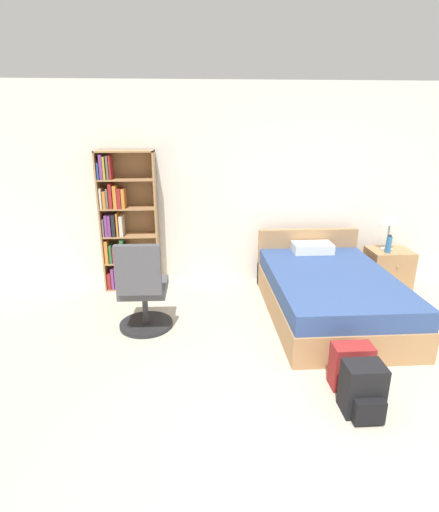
{
  "coord_description": "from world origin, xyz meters",
  "views": [
    {
      "loc": [
        -1.06,
        -2.0,
        2.11
      ],
      "look_at": [
        -0.8,
        1.98,
        0.77
      ],
      "focal_mm": 28.0,
      "sensor_mm": 36.0,
      "label": 1
    }
  ],
  "objects_px": {
    "bookshelf": "(123,224)",
    "table_lamp": "(390,220)",
    "bed": "(328,292)",
    "backpack_black": "(363,391)",
    "nightstand": "(388,268)",
    "backpack_red": "(352,368)",
    "office_chair": "(143,292)",
    "water_bottle": "(389,244)"
  },
  "relations": [
    {
      "from": "bed",
      "to": "backpack_black",
      "type": "height_order",
      "value": "bed"
    },
    {
      "from": "nightstand",
      "to": "water_bottle",
      "type": "xyz_separation_m",
      "value": [
        -0.09,
        -0.11,
        0.37
      ]
    },
    {
      "from": "bookshelf",
      "to": "table_lamp",
      "type": "distance_m",
      "value": 3.46
    },
    {
      "from": "table_lamp",
      "to": "backpack_black",
      "type": "height_order",
      "value": "table_lamp"
    },
    {
      "from": "table_lamp",
      "to": "water_bottle",
      "type": "height_order",
      "value": "table_lamp"
    },
    {
      "from": "bookshelf",
      "to": "backpack_black",
      "type": "distance_m",
      "value": 3.44
    },
    {
      "from": "bed",
      "to": "nightstand",
      "type": "height_order",
      "value": "bed"
    },
    {
      "from": "bookshelf",
      "to": "office_chair",
      "type": "height_order",
      "value": "bookshelf"
    },
    {
      "from": "bed",
      "to": "water_bottle",
      "type": "relative_size",
      "value": 8.58
    },
    {
      "from": "office_chair",
      "to": "table_lamp",
      "type": "relative_size",
      "value": 2.0
    },
    {
      "from": "nightstand",
      "to": "water_bottle",
      "type": "distance_m",
      "value": 0.39
    },
    {
      "from": "water_bottle",
      "to": "office_chair",
      "type": "bearing_deg",
      "value": -163.12
    },
    {
      "from": "table_lamp",
      "to": "water_bottle",
      "type": "relative_size",
      "value": 2.11
    },
    {
      "from": "bookshelf",
      "to": "table_lamp",
      "type": "height_order",
      "value": "bookshelf"
    },
    {
      "from": "office_chair",
      "to": "water_bottle",
      "type": "height_order",
      "value": "office_chair"
    },
    {
      "from": "nightstand",
      "to": "table_lamp",
      "type": "height_order",
      "value": "table_lamp"
    },
    {
      "from": "table_lamp",
      "to": "backpack_red",
      "type": "distance_m",
      "value": 2.58
    },
    {
      "from": "nightstand",
      "to": "table_lamp",
      "type": "relative_size",
      "value": 1.07
    },
    {
      "from": "nightstand",
      "to": "water_bottle",
      "type": "bearing_deg",
      "value": -130.63
    },
    {
      "from": "backpack_red",
      "to": "backpack_black",
      "type": "bearing_deg",
      "value": -95.75
    },
    {
      "from": "bed",
      "to": "bookshelf",
      "type": "bearing_deg",
      "value": 158.91
    },
    {
      "from": "bed",
      "to": "office_chair",
      "type": "height_order",
      "value": "office_chair"
    },
    {
      "from": "nightstand",
      "to": "bed",
      "type": "bearing_deg",
      "value": -144.57
    },
    {
      "from": "bookshelf",
      "to": "nightstand",
      "type": "distance_m",
      "value": 3.56
    },
    {
      "from": "bed",
      "to": "table_lamp",
      "type": "distance_m",
      "value": 1.44
    },
    {
      "from": "nightstand",
      "to": "backpack_black",
      "type": "xyz_separation_m",
      "value": [
        -1.34,
        -2.42,
        -0.06
      ]
    },
    {
      "from": "nightstand",
      "to": "water_bottle",
      "type": "relative_size",
      "value": 2.26
    },
    {
      "from": "bed",
      "to": "nightstand",
      "type": "relative_size",
      "value": 3.79
    },
    {
      "from": "bookshelf",
      "to": "table_lamp",
      "type": "xyz_separation_m",
      "value": [
        3.45,
        -0.16,
        0.03
      ]
    },
    {
      "from": "office_chair",
      "to": "bed",
      "type": "bearing_deg",
      "value": 7.37
    },
    {
      "from": "backpack_black",
      "to": "bookshelf",
      "type": "bearing_deg",
      "value": 129.79
    },
    {
      "from": "office_chair",
      "to": "nightstand",
      "type": "relative_size",
      "value": 1.86
    },
    {
      "from": "water_bottle",
      "to": "bookshelf",
      "type": "bearing_deg",
      "value": 175.29
    },
    {
      "from": "backpack_red",
      "to": "office_chair",
      "type": "bearing_deg",
      "value": 149.24
    },
    {
      "from": "office_chair",
      "to": "nightstand",
      "type": "height_order",
      "value": "office_chair"
    },
    {
      "from": "office_chair",
      "to": "backpack_black",
      "type": "bearing_deg",
      "value": -37.88
    },
    {
      "from": "bed",
      "to": "backpack_red",
      "type": "height_order",
      "value": "bed"
    },
    {
      "from": "office_chair",
      "to": "backpack_red",
      "type": "distance_m",
      "value": 2.13
    },
    {
      "from": "nightstand",
      "to": "backpack_black",
      "type": "relative_size",
      "value": 1.33
    },
    {
      "from": "bookshelf",
      "to": "nightstand",
      "type": "height_order",
      "value": "bookshelf"
    },
    {
      "from": "backpack_red",
      "to": "table_lamp",
      "type": "bearing_deg",
      "value": 59.4
    },
    {
      "from": "bookshelf",
      "to": "nightstand",
      "type": "xyz_separation_m",
      "value": [
        3.5,
        -0.17,
        -0.62
      ]
    }
  ]
}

